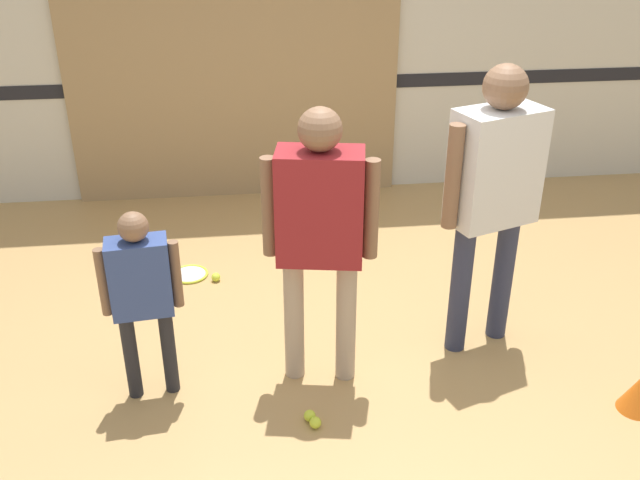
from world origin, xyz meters
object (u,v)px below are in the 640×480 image
racket_spare_on_floor (187,274)px  tennis_ball_near_instructor (310,416)px  tennis_ball_by_spare_racket (216,277)px  person_instructor (320,221)px  tennis_ball_stray_left (315,423)px  person_student_left (141,287)px  training_cone (639,393)px  person_student_right (494,182)px

racket_spare_on_floor → tennis_ball_near_instructor: size_ratio=7.47×
tennis_ball_near_instructor → tennis_ball_by_spare_racket: bearing=108.5°
racket_spare_on_floor → tennis_ball_by_spare_racket: (0.22, -0.11, 0.02)m
person_instructor → tennis_ball_stray_left: 1.10m
tennis_ball_near_instructor → racket_spare_on_floor: bearing=113.8°
racket_spare_on_floor → tennis_ball_by_spare_racket: size_ratio=7.47×
person_instructor → tennis_ball_by_spare_racket: person_instructor is taller
person_student_left → tennis_ball_stray_left: 1.21m
person_student_left → tennis_ball_by_spare_racket: (0.34, 1.24, -0.69)m
tennis_ball_near_instructor → tennis_ball_stray_left: (0.02, -0.06, 0.00)m
person_student_left → training_cone: (2.72, -0.48, -0.60)m
tennis_ball_by_spare_racket → training_cone: (2.38, -1.72, 0.08)m
person_instructor → racket_spare_on_floor: bearing=133.3°
person_student_left → training_cone: 2.83m
tennis_ball_stray_left → person_student_right: bearing=31.7°
person_instructor → racket_spare_on_floor: (-0.86, 1.30, -1.02)m
person_instructor → tennis_ball_near_instructor: person_instructor is taller
tennis_ball_near_instructor → tennis_ball_stray_left: 0.06m
person_instructor → racket_spare_on_floor: size_ratio=3.39×
person_student_left → person_student_right: size_ratio=0.64×
person_student_left → racket_spare_on_floor: bearing=78.4°
person_instructor → racket_spare_on_floor: person_instructor is taller
person_instructor → person_student_right: bearing=22.6°
tennis_ball_by_spare_racket → racket_spare_on_floor: bearing=152.6°
tennis_ball_stray_left → training_cone: size_ratio=0.28×
racket_spare_on_floor → tennis_ball_by_spare_racket: tennis_ball_by_spare_racket is taller
person_student_right → tennis_ball_by_spare_racket: size_ratio=27.29×
person_student_left → person_student_right: person_student_right is taller
tennis_ball_near_instructor → tennis_ball_by_spare_racket: size_ratio=1.00×
person_instructor → training_cone: person_instructor is taller
person_instructor → training_cone: bearing=-6.8°
person_student_left → training_cone: size_ratio=4.97×
person_student_right → tennis_ball_stray_left: size_ratio=27.29×
tennis_ball_by_spare_racket → person_instructor: bearing=-61.7°
tennis_ball_stray_left → person_student_left: bearing=155.4°
person_student_right → tennis_ball_near_instructor: 1.70m
person_student_left → tennis_ball_by_spare_racket: bearing=68.3°
person_instructor → person_student_right: 1.08m
tennis_ball_near_instructor → tennis_ball_stray_left: bearing=-67.1°
person_student_left → tennis_ball_stray_left: bearing=-30.9°
person_student_right → tennis_ball_near_instructor: person_student_right is taller
person_instructor → tennis_ball_stray_left: person_instructor is taller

